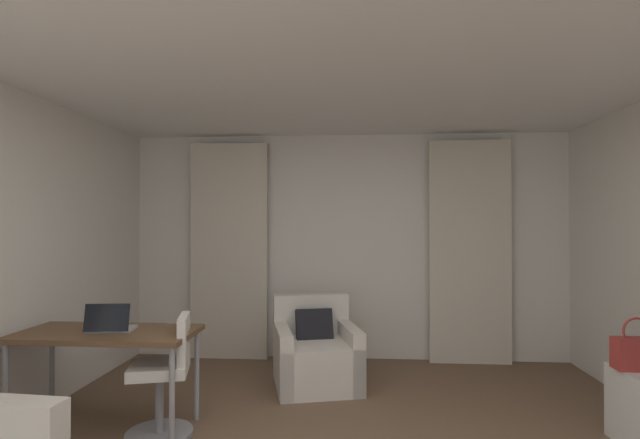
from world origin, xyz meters
TOP-DOWN VIEW (x-y plane):
  - wall_window at (0.00, 3.03)m, footprint 5.12×0.06m
  - ceiling at (0.00, 0.00)m, footprint 5.12×6.12m
  - curtain_left_panel at (-1.38, 2.90)m, footprint 0.90×0.06m
  - curtain_right_panel at (1.38, 2.90)m, footprint 0.90×0.06m
  - armchair at (-0.29, 2.07)m, footprint 0.94×0.97m
  - desk at (-1.77, 0.93)m, footprint 1.31×0.61m
  - desk_chair at (-1.30, 0.88)m, footprint 0.49×0.49m
  - laptop at (-1.74, 0.92)m, footprint 0.35×0.29m
  - handbag_primary at (2.06, 0.97)m, footprint 0.30×0.14m

SIDE VIEW (x-z plane):
  - armchair at x=-0.29m, z-range -0.13..0.70m
  - desk_chair at x=-1.30m, z-range -0.05..0.83m
  - handbag_primary at x=2.06m, z-range 0.47..0.84m
  - desk at x=-1.77m, z-range 0.31..1.06m
  - laptop at x=-1.74m, z-range 0.69..0.91m
  - curtain_left_panel at x=-1.38m, z-range 0.00..2.50m
  - curtain_right_panel at x=1.38m, z-range 0.00..2.50m
  - wall_window at x=0.00m, z-range 0.00..2.60m
  - ceiling at x=0.00m, z-range 2.60..2.66m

